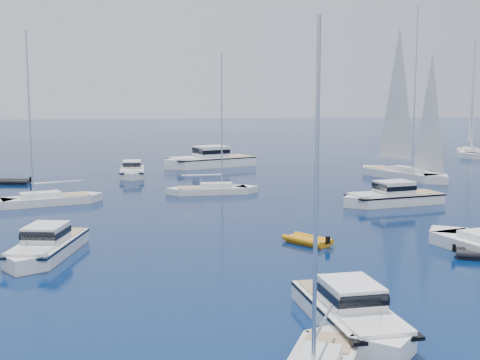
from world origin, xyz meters
name	(u,v)px	position (x,y,z in m)	size (l,w,h in m)	color
ground	(373,302)	(0.00, 0.00, 0.00)	(400.00, 400.00, 0.00)	navy
motor_cruiser_near	(352,327)	(-1.91, -2.93, 0.00)	(2.80, 9.16, 2.41)	white
motor_cruiser_left	(46,256)	(-16.56, 10.54, 0.00)	(2.79, 9.12, 2.39)	silver
motor_cruiser_centre	(392,204)	(10.10, 24.89, 0.00)	(3.03, 9.91, 2.60)	silver
motor_cruiser_distant	(209,167)	(-3.38, 54.64, 0.00)	(3.99, 13.05, 3.43)	white
motor_cruiser_horizon	(132,176)	(-12.90, 46.44, 0.00)	(2.68, 8.75, 2.30)	white
sailboat_mid_l	(46,204)	(-19.58, 28.70, 0.00)	(2.71, 10.41, 15.31)	white
sailboat_centre	(212,193)	(-4.78, 32.82, 0.00)	(2.42, 9.30, 13.68)	silver
sailboat_sails_r	(403,178)	(17.36, 40.99, 0.00)	(3.44, 13.22, 19.44)	white
sailboat_sails_far	(469,156)	(36.80, 64.08, 0.00)	(3.18, 12.22, 17.96)	white
tender_yellow	(308,244)	(-0.39, 11.72, 0.00)	(1.83, 3.26, 0.95)	orange
tender_grey_far	(13,184)	(-25.13, 41.94, 0.00)	(2.05, 3.75, 0.95)	black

